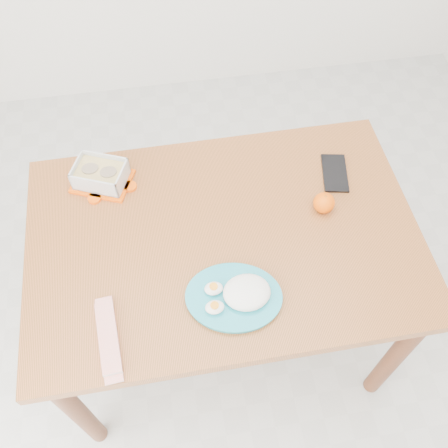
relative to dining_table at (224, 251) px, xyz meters
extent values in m
plane|color=#B7B7B2|center=(-0.06, -0.14, -0.65)|extent=(3.50, 3.50, 0.00)
cube|color=#AC5830|center=(0.00, 0.00, 0.08)|extent=(1.22, 0.82, 0.04)
cylinder|color=#5B2B16|center=(-0.54, -0.35, -0.30)|extent=(0.06, 0.06, 0.71)
cylinder|color=#5B2B16|center=(0.55, -0.34, -0.30)|extent=(0.06, 0.06, 0.71)
cylinder|color=#5B2B16|center=(-0.55, 0.34, -0.30)|extent=(0.06, 0.06, 0.71)
cylinder|color=#5B2B16|center=(0.54, 0.35, -0.30)|extent=(0.06, 0.06, 0.71)
cube|color=#FB5607|center=(-0.36, 0.27, 0.10)|extent=(0.22, 0.20, 0.01)
cube|color=silver|center=(-0.36, 0.27, 0.14)|extent=(0.19, 0.17, 0.07)
cube|color=tan|center=(-0.36, 0.27, 0.14)|extent=(0.18, 0.16, 0.04)
cylinder|color=#867058|center=(-0.39, 0.28, 0.15)|extent=(0.07, 0.07, 0.02)
cylinder|color=#867058|center=(-0.33, 0.26, 0.15)|extent=(0.07, 0.07, 0.02)
sphere|color=#FF5605|center=(0.33, 0.05, 0.13)|extent=(0.07, 0.07, 0.07)
cylinder|color=teal|center=(-0.01, -0.22, 0.11)|extent=(0.32, 0.32, 0.02)
ellipsoid|color=white|center=(0.03, -0.22, 0.14)|extent=(0.15, 0.14, 0.06)
ellipsoid|color=silver|center=(-0.06, -0.19, 0.13)|extent=(0.06, 0.05, 0.03)
ellipsoid|color=silver|center=(-0.07, -0.25, 0.13)|extent=(0.06, 0.05, 0.03)
cube|color=red|center=(-0.36, -0.28, 0.11)|extent=(0.07, 0.21, 0.02)
cube|color=black|center=(0.41, 0.18, 0.10)|extent=(0.11, 0.17, 0.01)
camera|label=1|loc=(-0.13, -0.82, 1.39)|focal=40.00mm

